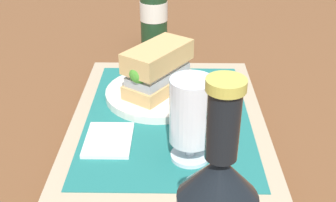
% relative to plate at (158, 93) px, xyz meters
% --- Properties ---
extents(ground_plane, '(3.00, 3.00, 0.00)m').
position_rel_plate_xyz_m(ground_plane, '(0.07, 0.02, -0.03)').
color(ground_plane, brown).
extents(tray, '(0.44, 0.32, 0.02)m').
position_rel_plate_xyz_m(tray, '(0.07, 0.02, -0.02)').
color(tray, tan).
rests_on(tray, ground_plane).
extents(placemat, '(0.38, 0.27, 0.00)m').
position_rel_plate_xyz_m(placemat, '(0.07, 0.02, -0.01)').
color(placemat, '#1E6B66').
rests_on(placemat, tray).
extents(plate, '(0.19, 0.19, 0.01)m').
position_rel_plate_xyz_m(plate, '(0.00, 0.00, 0.00)').
color(plate, silver).
rests_on(plate, placemat).
extents(sandwich, '(0.14, 0.13, 0.08)m').
position_rel_plate_xyz_m(sandwich, '(0.00, -0.00, 0.05)').
color(sandwich, tan).
rests_on(sandwich, plate).
extents(beer_glass, '(0.06, 0.06, 0.12)m').
position_rel_plate_xyz_m(beer_glass, '(0.18, 0.05, 0.06)').
color(beer_glass, silver).
rests_on(beer_glass, placemat).
extents(napkin_folded, '(0.09, 0.07, 0.01)m').
position_rel_plate_xyz_m(napkin_folded, '(0.14, -0.07, -0.00)').
color(napkin_folded, white).
rests_on(napkin_folded, placemat).
extents(second_bottle, '(0.07, 0.07, 0.27)m').
position_rel_plate_xyz_m(second_bottle, '(-0.30, -0.02, 0.08)').
color(second_bottle, '#19381E').
rests_on(second_bottle, ground_plane).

